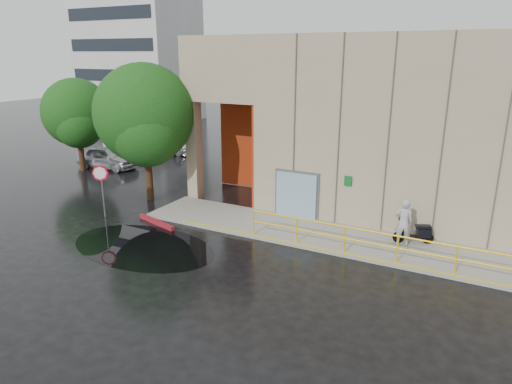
# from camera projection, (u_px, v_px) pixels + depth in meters

# --- Properties ---
(ground) EXTENTS (120.00, 120.00, 0.00)m
(ground) POSITION_uv_depth(u_px,v_px,m) (224.00, 271.00, 15.76)
(ground) COLOR black
(ground) RESTS_ON ground
(sidewalk) EXTENTS (20.00, 3.00, 0.15)m
(sidewalk) POSITION_uv_depth(u_px,v_px,m) (372.00, 245.00, 17.77)
(sidewalk) COLOR gray
(sidewalk) RESTS_ON ground
(building) EXTENTS (20.00, 10.17, 8.00)m
(building) POSITION_uv_depth(u_px,v_px,m) (435.00, 120.00, 21.56)
(building) COLOR gray
(building) RESTS_ON ground
(guardrail) EXTENTS (9.56, 0.06, 1.03)m
(guardrail) POSITION_uv_depth(u_px,v_px,m) (370.00, 244.00, 16.34)
(guardrail) COLOR yellow
(guardrail) RESTS_ON sidewalk
(distant_building) EXTENTS (12.00, 8.08, 15.00)m
(distant_building) POSITION_uv_depth(u_px,v_px,m) (138.00, 50.00, 49.69)
(distant_building) COLOR #B5B5B1
(distant_building) RESTS_ON ground
(person) EXTENTS (0.79, 0.64, 1.85)m
(person) POSITION_uv_depth(u_px,v_px,m) (404.00, 222.00, 17.29)
(person) COLOR #A2A3A7
(person) RESTS_ON sidewalk
(scooter) EXTENTS (1.58, 1.04, 1.20)m
(scooter) POSITION_uv_depth(u_px,v_px,m) (415.00, 226.00, 17.54)
(scooter) COLOR black
(scooter) RESTS_ON sidewalk
(stop_sign) EXTENTS (0.65, 0.41, 2.45)m
(stop_sign) POSITION_uv_depth(u_px,v_px,m) (101.00, 179.00, 20.47)
(stop_sign) COLOR slate
(stop_sign) RESTS_ON ground
(red_curb) EXTENTS (2.36, 0.84, 0.18)m
(red_curb) POSITION_uv_depth(u_px,v_px,m) (157.00, 222.00, 20.07)
(red_curb) COLOR maroon
(red_curb) RESTS_ON ground
(puddle) EXTENTS (6.44, 4.16, 0.01)m
(puddle) POSITION_uv_depth(u_px,v_px,m) (143.00, 246.00, 17.79)
(puddle) COLOR black
(puddle) RESTS_ON ground
(car_a) EXTENTS (4.27, 1.91, 1.43)m
(car_a) POSITION_uv_depth(u_px,v_px,m) (107.00, 157.00, 29.64)
(car_a) COLOR #B9BCC2
(car_a) RESTS_ON ground
(car_b) EXTENTS (4.60, 3.06, 1.43)m
(car_b) POSITION_uv_depth(u_px,v_px,m) (124.00, 145.00, 33.55)
(car_b) COLOR white
(car_b) RESTS_ON ground
(car_c) EXTENTS (5.08, 2.24, 1.45)m
(car_c) POSITION_uv_depth(u_px,v_px,m) (170.00, 143.00, 34.47)
(car_c) COLOR silver
(car_c) RESTS_ON ground
(tree_near) EXTENTS (4.88, 4.88, 6.84)m
(tree_near) POSITION_uv_depth(u_px,v_px,m) (145.00, 118.00, 22.02)
(tree_near) COLOR black
(tree_near) RESTS_ON ground
(tree_far) EXTENTS (4.19, 4.19, 5.80)m
(tree_far) POSITION_uv_depth(u_px,v_px,m) (77.00, 116.00, 28.08)
(tree_far) COLOR black
(tree_far) RESTS_ON ground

